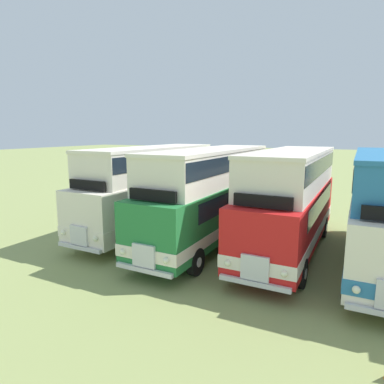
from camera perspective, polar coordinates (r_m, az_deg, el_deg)
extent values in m
plane|color=#8C9956|center=(15.69, 29.31, -10.83)|extent=(200.00, 200.00, 0.00)
cube|color=silver|center=(18.28, -6.97, -1.21)|extent=(2.73, 10.27, 2.30)
cube|color=silver|center=(18.41, -6.93, -3.05)|extent=(2.77, 10.32, 0.44)
cube|color=#19232D|center=(18.50, -6.31, 0.82)|extent=(2.70, 7.88, 0.76)
cube|color=#19232D|center=(14.37, -18.49, -2.11)|extent=(2.20, 0.15, 0.90)
cube|color=silver|center=(14.60, -18.53, -6.99)|extent=(0.90, 0.14, 0.80)
cube|color=silver|center=(14.73, -18.50, -8.88)|extent=(2.30, 0.19, 0.16)
sphere|color=#EAEACC|center=(13.98, -15.97, -7.61)|extent=(0.22, 0.22, 0.22)
sphere|color=#EAEACC|center=(15.24, -20.93, -6.43)|extent=(0.22, 0.22, 0.22)
cube|color=silver|center=(18.22, -6.65, 4.79)|extent=(2.61, 9.37, 1.50)
cube|color=silver|center=(18.16, -6.71, 7.37)|extent=(2.67, 9.47, 0.14)
cube|color=#19232D|center=(18.19, -6.67, 5.73)|extent=(2.64, 9.27, 0.68)
cube|color=black|center=(14.58, -17.28, 1.12)|extent=(1.90, 0.16, 0.40)
cylinder|color=black|center=(15.19, -10.83, -8.27)|extent=(0.30, 1.05, 1.04)
cylinder|color=silver|center=(15.10, -10.37, -8.37)|extent=(0.03, 0.36, 0.36)
cylinder|color=black|center=(16.66, -17.10, -6.89)|extent=(0.30, 1.05, 1.04)
cylinder|color=silver|center=(16.76, -17.46, -6.81)|extent=(0.03, 0.36, 0.36)
cylinder|color=black|center=(20.75, 0.92, -3.12)|extent=(0.30, 1.05, 1.04)
cylinder|color=silver|center=(20.68, 1.29, -3.16)|extent=(0.03, 0.36, 0.36)
cylinder|color=black|center=(21.85, -4.48, -2.47)|extent=(0.30, 1.05, 1.04)
cylinder|color=silver|center=(21.93, -4.82, -2.43)|extent=(0.03, 0.36, 0.36)
cube|color=#237538|center=(16.07, 2.91, -2.72)|extent=(2.73, 10.60, 2.30)
cube|color=silver|center=(16.22, 2.89, -4.78)|extent=(2.77, 10.64, 0.44)
cube|color=#19232D|center=(16.31, 3.51, -0.38)|extent=(2.71, 8.20, 0.76)
cube|color=#19232D|center=(11.52, -7.99, -4.63)|extent=(2.20, 0.15, 0.90)
cube|color=silver|center=(11.81, -8.15, -10.62)|extent=(0.90, 0.14, 0.80)
cube|color=silver|center=(11.97, -8.18, -12.90)|extent=(2.30, 0.19, 0.16)
sphere|color=#EAEACC|center=(11.33, -4.40, -11.46)|extent=(0.22, 0.22, 0.22)
sphere|color=#EAEACC|center=(12.32, -11.64, -9.84)|extent=(0.22, 0.22, 0.22)
cube|color=silver|center=(15.99, 3.34, 4.12)|extent=(2.61, 9.70, 1.50)
cube|color=silver|center=(15.93, 3.37, 7.05)|extent=(2.67, 9.80, 0.14)
cube|color=#19232D|center=(15.96, 3.35, 5.19)|extent=(2.65, 9.60, 0.68)
cube|color=black|center=(11.75, -6.69, -0.56)|extent=(1.90, 0.16, 0.40)
cylinder|color=black|center=(12.78, 0.62, -11.67)|extent=(0.30, 1.05, 1.04)
cylinder|color=silver|center=(12.71, 1.24, -11.79)|extent=(0.03, 0.36, 0.36)
cylinder|color=black|center=(13.90, -7.99, -9.94)|extent=(0.30, 1.05, 1.04)
cylinder|color=silver|center=(13.98, -8.50, -9.83)|extent=(0.03, 0.36, 0.36)
cylinder|color=black|center=(19.12, 10.39, -4.43)|extent=(0.30, 1.05, 1.04)
cylinder|color=silver|center=(19.08, 10.83, -4.48)|extent=(0.03, 0.36, 0.36)
cylinder|color=black|center=(19.89, 4.04, -3.73)|extent=(0.30, 1.05, 1.04)
cylinder|color=silver|center=(19.95, 3.65, -3.68)|extent=(0.03, 0.36, 0.36)
cube|color=red|center=(15.29, 16.05, -3.76)|extent=(2.69, 9.81, 2.30)
cube|color=silver|center=(15.44, 15.94, -5.93)|extent=(2.73, 9.85, 0.44)
cube|color=#19232D|center=(15.55, 16.45, -1.29)|extent=(2.67, 7.41, 0.76)
cube|color=#19232D|center=(10.59, 10.96, -6.03)|extent=(2.20, 0.14, 0.90)
cube|color=silver|center=(10.90, 10.57, -12.50)|extent=(0.90, 0.14, 0.80)
cube|color=silver|center=(11.07, 10.43, -14.95)|extent=(2.30, 0.18, 0.16)
sphere|color=#EAEACC|center=(10.69, 15.29, -13.15)|extent=(0.22, 0.22, 0.22)
sphere|color=#EAEACC|center=(11.16, 6.03, -11.84)|extent=(0.22, 0.22, 0.22)
cube|color=silver|center=(15.21, 16.58, 3.41)|extent=(2.57, 8.90, 1.50)
cube|color=silver|center=(15.14, 16.74, 6.49)|extent=(2.63, 9.01, 0.14)
cube|color=#19232D|center=(15.18, 16.64, 4.54)|extent=(2.61, 8.81, 0.68)
cube|color=black|center=(10.87, 11.83, -1.57)|extent=(1.90, 0.16, 0.40)
cylinder|color=black|center=(12.39, 18.00, -12.91)|extent=(0.30, 1.05, 1.04)
cylinder|color=silver|center=(12.37, 18.70, -12.98)|extent=(0.03, 0.36, 0.36)
cylinder|color=black|center=(12.90, 7.68, -11.55)|extent=(0.30, 1.05, 1.04)
cylinder|color=silver|center=(12.95, 7.04, -11.45)|extent=(0.03, 0.36, 0.36)
cylinder|color=black|center=(18.38, 21.33, -5.56)|extent=(0.30, 1.05, 1.04)
cylinder|color=silver|center=(18.37, 21.80, -5.60)|extent=(0.03, 0.36, 0.36)
cylinder|color=black|center=(18.73, 14.31, -4.89)|extent=(0.30, 1.05, 1.04)
cylinder|color=silver|center=(18.77, 13.87, -4.84)|extent=(0.03, 0.36, 0.36)
cube|color=teal|center=(15.17, 29.71, -7.18)|extent=(2.58, 10.04, 0.44)
sphere|color=#EAEACC|center=(10.37, 25.99, -14.61)|extent=(0.22, 0.22, 0.22)
cylinder|color=black|center=(12.12, 24.68, -13.88)|extent=(0.28, 1.04, 1.04)
cylinder|color=silver|center=(12.12, 23.96, -13.82)|extent=(0.02, 0.36, 0.36)
cylinder|color=black|center=(18.37, 25.47, -5.87)|extent=(0.28, 1.04, 1.04)
cylinder|color=silver|center=(18.37, 25.00, -5.83)|extent=(0.02, 0.36, 0.36)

